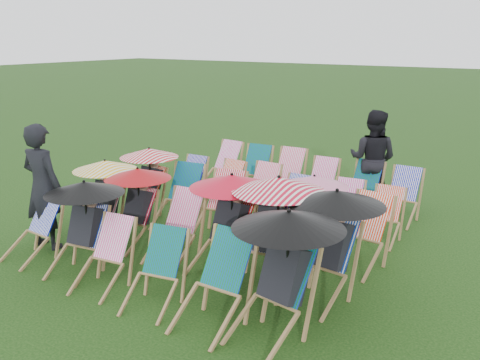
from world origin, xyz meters
The scene contains 33 objects.
ground centered at (0.00, 0.00, 0.00)m, with size 100.00×100.00×0.00m, color black.
deckchair_0 centered at (-2.10, -2.24, 0.45)m, with size 0.64×0.86×0.90m.
deckchair_1 centered at (-1.14, -2.15, 0.67)m, with size 1.08×1.16×1.28m.
deckchair_2 centered at (-0.52, -2.34, 0.44)m, with size 0.68×0.88×0.89m.
deckchair_3 centered at (0.37, -2.33, 0.45)m, with size 0.74×0.92×0.90m.
deckchair_4 centered at (1.23, -2.30, 0.51)m, with size 0.69×0.95×1.02m.
deckchair_5 centered at (1.95, -2.13, 0.76)m, with size 1.21×1.29×1.43m.
deckchair_6 centered at (-2.00, -0.98, 0.65)m, with size 1.04×1.11×1.24m.
deckchair_7 centered at (-1.24, -1.03, 0.64)m, with size 1.03×1.07×1.22m.
deckchair_8 centered at (-0.36, -1.08, 0.49)m, with size 0.71×0.94×0.97m.
deckchair_9 centered at (0.50, -1.05, 0.73)m, with size 1.16×1.23×1.38m.
deckchair_10 centered at (1.25, -1.05, 0.76)m, with size 1.22×1.31×1.44m.
deckchair_11 centered at (2.02, -1.04, 0.74)m, with size 1.18×1.25×1.40m.
deckchair_12 centered at (-2.07, 0.12, 0.65)m, with size 1.05×1.10×1.24m.
deckchair_13 centered at (-1.25, 0.06, 0.51)m, with size 0.80×1.02×1.02m.
deckchair_14 centered at (-0.36, 0.02, 0.51)m, with size 0.79×1.02×1.02m.
deckchair_15 centered at (0.46, 0.05, 0.41)m, with size 0.62×0.81×0.83m.
deckchair_16 centered at (1.20, 0.12, 0.63)m, with size 1.01×1.06×1.20m.
deckchair_17 centered at (2.02, 0.12, 0.50)m, with size 0.75×0.98×1.00m.
deckchair_18 centered at (-1.97, 1.19, 0.43)m, with size 0.61×0.82×0.87m.
deckchair_19 centered at (-1.12, 1.22, 0.44)m, with size 0.64×0.85×0.88m.
deckchair_20 centered at (-0.38, 1.25, 0.46)m, with size 0.62×0.86×0.92m.
deckchair_21 centered at (0.35, 1.15, 0.41)m, with size 0.58×0.78×0.82m.
deckchair_22 centered at (1.30, 1.26, 0.43)m, with size 0.65×0.84×0.85m.
deckchair_23 centered at (1.96, 1.26, 0.42)m, with size 0.58×0.79×0.83m.
deckchair_24 centered at (-1.99, 2.37, 0.49)m, with size 0.70×0.94×0.97m.
deckchair_25 centered at (-1.17, 2.32, 0.49)m, with size 0.74×0.96×0.98m.
deckchair_26 centered at (-0.45, 2.42, 0.49)m, with size 0.70×0.94×0.98m.
deckchair_27 centered at (0.34, 2.31, 0.45)m, with size 0.63×0.86×0.90m.
deckchair_28 centered at (1.17, 2.33, 0.47)m, with size 0.67×0.91×0.95m.
deckchair_29 centered at (1.89, 2.37, 0.46)m, with size 0.61×0.85×0.92m.
person_left centered at (-2.32, -1.84, 0.97)m, with size 0.71×0.46×1.94m, color black.
person_rear centered at (1.17, 2.88, 0.93)m, with size 0.91×0.71×1.87m, color black.
Camera 1 is at (4.48, -6.69, 3.20)m, focal length 40.00 mm.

